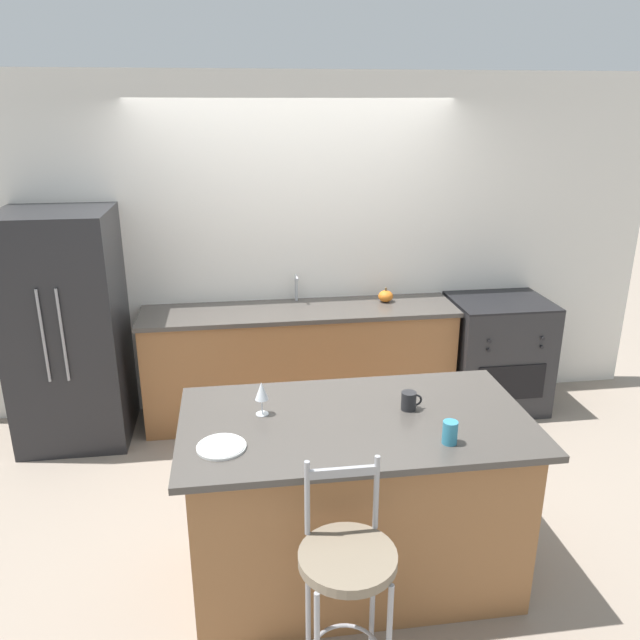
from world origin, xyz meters
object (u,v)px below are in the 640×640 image
object	(u,v)px
refrigerator	(68,329)
wine_glass	(262,392)
tumbler_cup	(450,432)
dinner_plate	(221,446)
oven_range	(496,353)
coffee_mug	(409,401)
pumpkin_decoration	(386,296)
bar_stool_near	(347,580)

from	to	relation	value
refrigerator	wine_glass	world-z (taller)	refrigerator
tumbler_cup	dinner_plate	bearing A→B (deg)	174.33
oven_range	dinner_plate	size ratio (longest dim) A/B	4.08
oven_range	coffee_mug	bearing A→B (deg)	-125.69
dinner_plate	tumbler_cup	distance (m)	1.06
oven_range	wine_glass	xyz separation A→B (m)	(-2.04, -1.73, 0.62)
pumpkin_decoration	bar_stool_near	bearing A→B (deg)	-106.75
dinner_plate	wine_glass	xyz separation A→B (m)	(0.20, 0.30, 0.12)
wine_glass	coffee_mug	world-z (taller)	wine_glass
bar_stool_near	refrigerator	bearing A→B (deg)	123.14
wine_glass	tumbler_cup	world-z (taller)	wine_glass
bar_stool_near	dinner_plate	bearing A→B (deg)	133.52
refrigerator	wine_glass	size ratio (longest dim) A/B	9.75
tumbler_cup	refrigerator	bearing A→B (deg)	136.39
wine_glass	pumpkin_decoration	distance (m)	2.16
bar_stool_near	wine_glass	distance (m)	1.00
wine_glass	tumbler_cup	size ratio (longest dim) A/B	1.60
oven_range	dinner_plate	world-z (taller)	dinner_plate
bar_stool_near	tumbler_cup	xyz separation A→B (m)	(0.56, 0.42, 0.41)
wine_glass	coffee_mug	xyz separation A→B (m)	(0.76, -0.05, -0.08)
wine_glass	tumbler_cup	bearing A→B (deg)	-25.64
oven_range	wine_glass	distance (m)	2.74
refrigerator	bar_stool_near	distance (m)	3.02
dinner_plate	coffee_mug	xyz separation A→B (m)	(0.96, 0.25, 0.04)
dinner_plate	wine_glass	world-z (taller)	wine_glass
refrigerator	coffee_mug	distance (m)	2.74
refrigerator	tumbler_cup	xyz separation A→B (m)	(2.21, -2.10, 0.14)
coffee_mug	pumpkin_decoration	world-z (taller)	coffee_mug
tumbler_cup	pumpkin_decoration	world-z (taller)	tumbler_cup
oven_range	wine_glass	bearing A→B (deg)	-139.69
oven_range	dinner_plate	bearing A→B (deg)	-137.80
refrigerator	pumpkin_decoration	bearing A→B (deg)	3.80
bar_stool_near	pumpkin_decoration	distance (m)	2.83
refrigerator	oven_range	bearing A→B (deg)	0.66
dinner_plate	pumpkin_decoration	distance (m)	2.52
oven_range	coffee_mug	size ratio (longest dim) A/B	8.46
bar_stool_near	tumbler_cup	distance (m)	0.81
bar_stool_near	pumpkin_decoration	world-z (taller)	bar_stool_near
tumbler_cup	oven_range	bearing A→B (deg)	61.01
refrigerator	coffee_mug	world-z (taller)	refrigerator
bar_stool_near	wine_glass	size ratio (longest dim) A/B	6.08
bar_stool_near	dinner_plate	distance (m)	0.81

